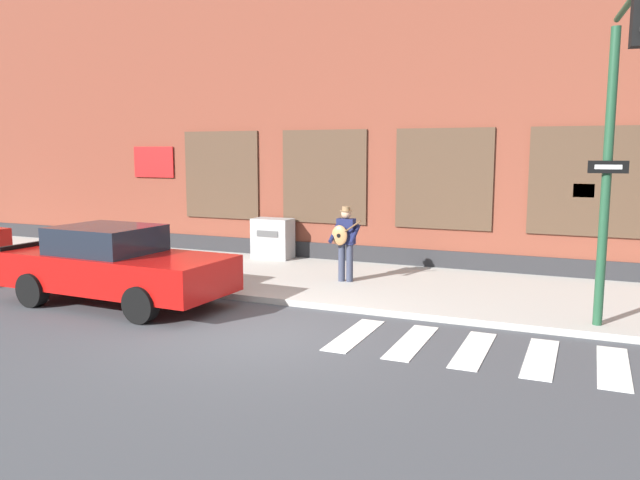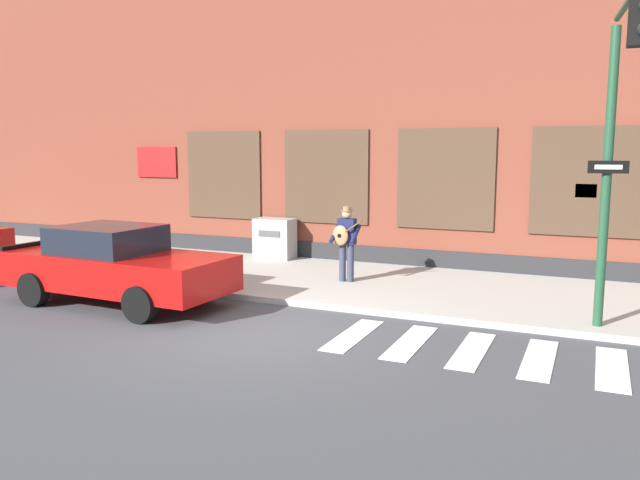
{
  "view_description": "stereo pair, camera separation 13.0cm",
  "coord_description": "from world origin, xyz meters",
  "px_view_note": "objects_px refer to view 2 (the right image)",
  "views": [
    {
      "loc": [
        4.86,
        -8.68,
        2.97
      ],
      "look_at": [
        0.15,
        2.15,
        1.28
      ],
      "focal_mm": 35.0,
      "sensor_mm": 36.0,
      "label": 1
    },
    {
      "loc": [
        4.98,
        -8.63,
        2.97
      ],
      "look_at": [
        0.15,
        2.15,
        1.28
      ],
      "focal_mm": 35.0,
      "sensor_mm": 36.0,
      "label": 2
    }
  ],
  "objects_px": {
    "busker": "(346,239)",
    "traffic_light": "(621,109)",
    "red_car": "(116,265)",
    "utility_box": "(275,238)"
  },
  "relations": [
    {
      "from": "busker",
      "to": "traffic_light",
      "type": "distance_m",
      "value": 6.34
    },
    {
      "from": "red_car",
      "to": "traffic_light",
      "type": "relative_size",
      "value": 0.94
    },
    {
      "from": "utility_box",
      "to": "traffic_light",
      "type": "bearing_deg",
      "value": -30.05
    },
    {
      "from": "traffic_light",
      "to": "utility_box",
      "type": "relative_size",
      "value": 4.63
    },
    {
      "from": "utility_box",
      "to": "red_car",
      "type": "bearing_deg",
      "value": -97.46
    },
    {
      "from": "busker",
      "to": "utility_box",
      "type": "relative_size",
      "value": 1.55
    },
    {
      "from": "busker",
      "to": "red_car",
      "type": "bearing_deg",
      "value": -137.84
    },
    {
      "from": "red_car",
      "to": "busker",
      "type": "bearing_deg",
      "value": 42.16
    },
    {
      "from": "traffic_light",
      "to": "utility_box",
      "type": "bearing_deg",
      "value": 149.95
    },
    {
      "from": "traffic_light",
      "to": "utility_box",
      "type": "height_order",
      "value": "traffic_light"
    }
  ]
}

